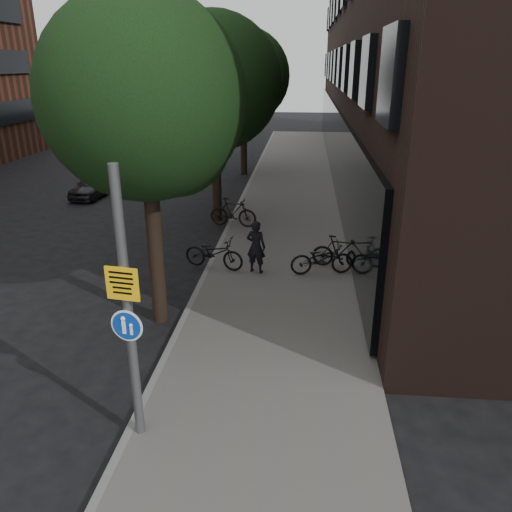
# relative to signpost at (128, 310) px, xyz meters

# --- Properties ---
(ground) EXTENTS (120.00, 120.00, 0.00)m
(ground) POSITION_rel_signpost_xyz_m (1.80, -0.39, -2.43)
(ground) COLOR black
(ground) RESTS_ON ground
(sidewalk) EXTENTS (4.50, 60.00, 0.12)m
(sidewalk) POSITION_rel_signpost_xyz_m (2.05, 9.61, -2.37)
(sidewalk) COLOR #5C5955
(sidewalk) RESTS_ON ground
(curb_edge) EXTENTS (0.15, 60.00, 0.13)m
(curb_edge) POSITION_rel_signpost_xyz_m (-0.20, 9.61, -2.37)
(curb_edge) COLOR slate
(curb_edge) RESTS_ON ground
(street_tree_near) EXTENTS (4.40, 4.40, 7.50)m
(street_tree_near) POSITION_rel_signpost_xyz_m (-0.73, 4.25, 2.68)
(street_tree_near) COLOR black
(street_tree_near) RESTS_ON ground
(street_tree_mid) EXTENTS (5.00, 5.00, 7.80)m
(street_tree_mid) POSITION_rel_signpost_xyz_m (-0.73, 12.75, 2.68)
(street_tree_mid) COLOR black
(street_tree_mid) RESTS_ON ground
(street_tree_far) EXTENTS (5.00, 5.00, 7.80)m
(street_tree_far) POSITION_rel_signpost_xyz_m (-0.73, 21.75, 2.68)
(street_tree_far) COLOR black
(street_tree_far) RESTS_ON ground
(signpost) EXTENTS (0.53, 0.15, 4.58)m
(signpost) POSITION_rel_signpost_xyz_m (0.00, 0.00, 0.00)
(signpost) COLOR #595B5E
(signpost) RESTS_ON sidewalk
(pedestrian) EXTENTS (0.66, 0.51, 1.59)m
(pedestrian) POSITION_rel_signpost_xyz_m (1.29, 7.10, -1.52)
(pedestrian) COLOR black
(pedestrian) RESTS_ON sidewalk
(parked_bike_facade_near) EXTENTS (1.95, 1.01, 0.98)m
(parked_bike_facade_near) POSITION_rel_signpost_xyz_m (3.24, 7.13, -1.83)
(parked_bike_facade_near) COLOR black
(parked_bike_facade_near) RESTS_ON sidewalk
(parked_bike_facade_far) EXTENTS (1.74, 0.74, 1.01)m
(parked_bike_facade_far) POSITION_rel_signpost_xyz_m (3.80, 7.68, -1.81)
(parked_bike_facade_far) COLOR black
(parked_bike_facade_far) RESTS_ON sidewalk
(parked_bike_curb_near) EXTENTS (1.98, 1.09, 0.99)m
(parked_bike_curb_near) POSITION_rel_signpost_xyz_m (0.00, 7.27, -1.82)
(parked_bike_curb_near) COLOR black
(parked_bike_curb_near) RESTS_ON sidewalk
(parked_bike_curb_far) EXTENTS (1.89, 0.82, 1.10)m
(parked_bike_curb_far) POSITION_rel_signpost_xyz_m (0.00, 11.45, -1.76)
(parked_bike_curb_far) COLOR black
(parked_bike_curb_far) RESTS_ON sidewalk
(parked_car_near) EXTENTS (1.57, 3.25, 1.07)m
(parked_car_near) POSITION_rel_signpost_xyz_m (-7.29, 15.74, -1.90)
(parked_car_near) COLOR black
(parked_car_near) RESTS_ON ground
(parked_car_mid) EXTENTS (1.53, 3.35, 1.07)m
(parked_car_mid) POSITION_rel_signpost_xyz_m (-7.85, 21.17, -1.90)
(parked_car_mid) COLOR maroon
(parked_car_mid) RESTS_ON ground
(parked_car_far) EXTENTS (2.24, 4.50, 1.26)m
(parked_car_far) POSITION_rel_signpost_xyz_m (-6.02, 27.29, -1.80)
(parked_car_far) COLOR #1A212F
(parked_car_far) RESTS_ON ground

